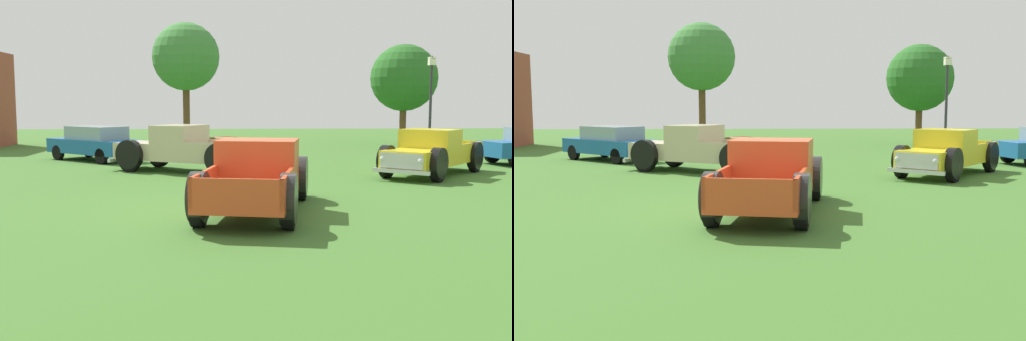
{
  "view_description": "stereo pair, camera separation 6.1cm",
  "coord_description": "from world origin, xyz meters",
  "views": [
    {
      "loc": [
        -0.33,
        -12.76,
        2.34
      ],
      "look_at": [
        0.27,
        -0.32,
        0.9
      ],
      "focal_mm": 41.41,
      "sensor_mm": 36.0,
      "label": 1
    },
    {
      "loc": [
        -0.27,
        -12.77,
        2.34
      ],
      "look_at": [
        0.27,
        -0.32,
        0.9
      ],
      "focal_mm": 41.41,
      "sensor_mm": 36.0,
      "label": 2
    }
  ],
  "objects": [
    {
      "name": "picnic_table",
      "position": [
        -0.48,
        13.73,
        0.49
      ],
      "size": [
        1.69,
        1.97,
        0.78
      ],
      "color": "olive",
      "rests_on": "ground_plane"
    },
    {
      "name": "pickup_truck_behind_right",
      "position": [
        6.1,
        5.71,
        0.71
      ],
      "size": [
        4.5,
        4.8,
        1.49
      ],
      "color": "yellow",
      "rests_on": "ground_plane"
    },
    {
      "name": "lamp_post_near",
      "position": [
        8.76,
        13.38,
        2.31
      ],
      "size": [
        0.36,
        0.36,
        4.42
      ],
      "color": "#2D2D33",
      "rests_on": "ground_plane"
    },
    {
      "name": "oak_tree_west",
      "position": [
        -2.49,
        18.59,
        4.69
      ],
      "size": [
        3.52,
        3.52,
        6.48
      ],
      "color": "brown",
      "rests_on": "ground_plane"
    },
    {
      "name": "sedan_distant_b",
      "position": [
        -5.67,
        11.29,
        0.73
      ],
      "size": [
        4.27,
        4.0,
        1.39
      ],
      "color": "#195699",
      "rests_on": "ground_plane"
    },
    {
      "name": "oak_tree_east",
      "position": [
        9.33,
        19.41,
        3.67
      ],
      "size": [
        3.64,
        3.64,
        5.51
      ],
      "color": "brown",
      "rests_on": "ground_plane"
    },
    {
      "name": "pickup_truck_foreground",
      "position": [
        0.34,
        0.04,
        0.74
      ],
      "size": [
        2.78,
        5.3,
        1.54
      ],
      "color": "#D14723",
      "rests_on": "ground_plane"
    },
    {
      "name": "pickup_truck_behind_left",
      "position": [
        -2.01,
        7.37,
        0.75
      ],
      "size": [
        5.42,
        4.01,
        1.58
      ],
      "color": "#C6B793",
      "rests_on": "ground_plane"
    },
    {
      "name": "ground_plane",
      "position": [
        0.0,
        0.0,
        0.0
      ],
      "size": [
        80.0,
        80.0,
        0.0
      ],
      "primitive_type": "plane",
      "color": "#3D6B28"
    }
  ]
}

